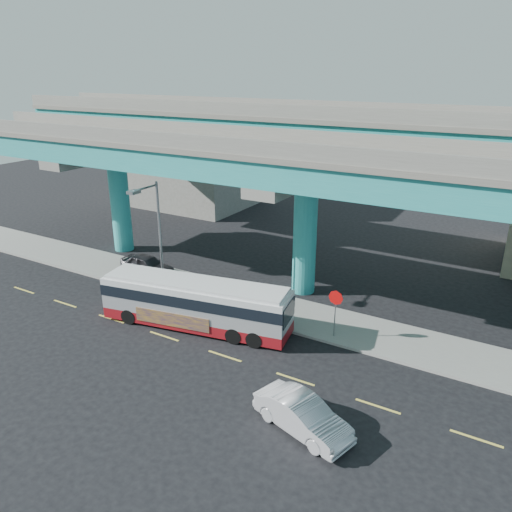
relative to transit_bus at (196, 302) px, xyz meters
The scene contains 10 objects.
ground 3.81m from the transit_bus, 26.04° to the right, with size 120.00×120.00×0.00m, color black.
sidewalk 5.26m from the transit_bus, 51.69° to the left, with size 70.00×4.00×0.15m, color gray.
lane_markings 3.94m from the transit_bus, 30.30° to the right, with size 58.00×0.12×0.01m.
viaduct 11.18m from the transit_bus, 67.52° to the left, with size 52.00×12.40×11.70m.
building_concrete 28.25m from the transit_bus, 126.89° to the left, with size 12.00×10.00×9.00m, color gray.
transit_bus is the anchor object (origin of this frame).
sedan 10.19m from the transit_bus, 28.54° to the right, with size 4.60×2.71×1.43m, color #B8B8BD.
parked_car 8.49m from the transit_bus, 150.72° to the left, with size 4.20×1.83×1.41m, color #29282D.
street_lamp 5.94m from the transit_bus, 156.84° to the left, with size 0.50×2.39×7.26m.
stop_sign 7.74m from the transit_bus, 20.07° to the left, with size 0.82×0.09×2.71m.
Camera 1 is at (12.52, -18.50, 13.78)m, focal length 35.00 mm.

